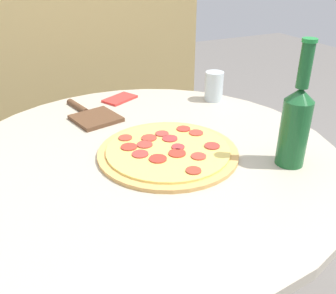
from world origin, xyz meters
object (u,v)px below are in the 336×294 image
beer_bottle (296,122)px  pizza_paddle (92,116)px  pizza (168,151)px  drinking_glass (214,86)px

beer_bottle → pizza_paddle: (-0.35, 0.48, -0.10)m
pizza → beer_bottle: bearing=-34.9°
pizza → drinking_glass: 0.42m
pizza → pizza_paddle: size_ratio=1.40×
beer_bottle → drinking_glass: bearing=81.6°
pizza → pizza_paddle: (-0.11, 0.31, -0.00)m
drinking_glass → beer_bottle: bearing=-98.4°
pizza_paddle → drinking_glass: drinking_glass is taller
pizza → beer_bottle: size_ratio=1.19×
pizza_paddle → drinking_glass: 0.42m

